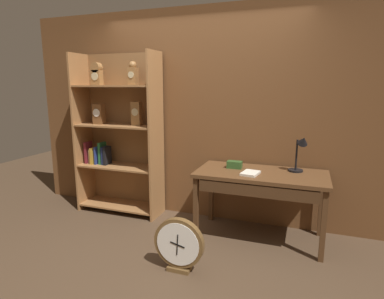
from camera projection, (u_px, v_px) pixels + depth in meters
ground_plane at (157, 265)px, 3.02m from camera, size 10.00×10.00×0.00m
back_wood_panel at (201, 116)px, 3.97m from camera, size 4.80×0.05×2.60m
bookshelf at (118, 135)px, 4.18m from camera, size 1.13×0.40×2.08m
workbench at (260, 180)px, 3.42m from camera, size 1.38×0.68×0.76m
desk_lamp at (300, 151)px, 3.38m from camera, size 0.21×0.21×0.41m
toolbox_small at (234, 165)px, 3.59m from camera, size 0.16×0.10×0.08m
open_repair_manual at (250, 173)px, 3.34m from camera, size 0.19×0.24×0.02m
round_clock_large at (179, 245)px, 2.88m from camera, size 0.47×0.11×0.51m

